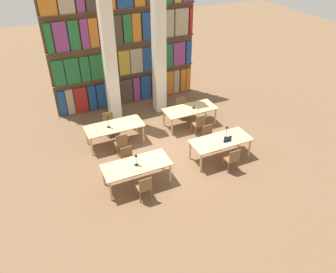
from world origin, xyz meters
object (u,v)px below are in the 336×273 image
reading_table_0 (137,166)px  chair_4 (121,143)px  desk_lamp_2 (108,120)px  chair_5 (109,123)px  chair_2 (232,159)px  desk_lamp_1 (227,130)px  chair_0 (144,187)px  reading_table_3 (190,110)px  laptop (229,142)px  chair_3 (209,136)px  desk_lamp_0 (136,158)px  desk_lamp_3 (194,101)px  pillar_left (109,50)px  chair_1 (128,159)px  pillar_center (159,43)px  chair_6 (199,124)px  reading_table_1 (221,142)px  reading_table_2 (114,128)px  chair_7 (182,107)px

reading_table_0 → chair_4: bearing=88.6°
desk_lamp_2 → chair_5: bearing=74.8°
chair_2 → desk_lamp_1: bearing=73.3°
chair_0 → reading_table_3: bearing=44.9°
laptop → chair_3: bearing=98.3°
desk_lamp_0 → desk_lamp_3: 4.15m
chair_4 → desk_lamp_0: bearing=-91.5°
pillar_left → reading_table_3: bearing=-33.3°
chair_1 → desk_lamp_3: 3.83m
reading_table_0 → chair_0: size_ratio=2.43×
pillar_center → chair_5: size_ratio=6.88×
laptop → chair_6: size_ratio=0.37×
desk_lamp_0 → laptop: (3.24, -0.18, -0.24)m
chair_1 → chair_2: bearing=155.4°
desk_lamp_0 → reading_table_1: 3.13m
chair_0 → reading_table_1: chair_0 is taller
reading_table_1 → desk_lamp_1: size_ratio=4.38×
chair_3 → chair_4: bearing=-16.9°
desk_lamp_3 → pillar_center: bearing=112.6°
desk_lamp_0 → chair_0: bearing=-93.0°
pillar_left → pillar_center: size_ratio=1.00×
reading_table_3 → desk_lamp_3: (0.15, -0.03, 0.41)m
pillar_center → laptop: bearing=-81.8°
desk_lamp_0 → chair_1: bearing=92.8°
pillar_left → desk_lamp_1: bearing=-56.1°
reading_table_3 → chair_6: bearing=-89.5°
desk_lamp_1 → chair_5: desk_lamp_1 is taller
pillar_left → chair_2: 6.04m
reading_table_2 → chair_4: chair_4 is taller
reading_table_1 → chair_7: (0.08, 3.15, -0.21)m
chair_2 → chair_3: bearing=90.0°
chair_4 → chair_5: bearing=90.0°
desk_lamp_1 → laptop: size_ratio=1.51×
reading_table_2 → chair_0: bearing=-91.5°
desk_lamp_1 → chair_7: bearing=92.5°
reading_table_2 → chair_6: chair_6 is taller
chair_0 → chair_4: bearing=88.1°
reading_table_1 → reading_table_3: 2.41m
desk_lamp_2 → desk_lamp_3: bearing=-0.4°
reading_table_0 → desk_lamp_1: (3.33, 0.08, 0.40)m
chair_5 → reading_table_2: bearing=90.3°
chair_2 → desk_lamp_2: desk_lamp_2 is taller
desk_lamp_1 → reading_table_0: bearing=-178.6°
pillar_center → chair_0: (-2.65, -4.93, -2.53)m
desk_lamp_0 → chair_4: desk_lamp_0 is taller
chair_1 → reading_table_2: bearing=-92.9°
reading_table_1 → chair_5: (-3.06, 3.17, -0.21)m
chair_6 → laptop: bearing=-88.5°
chair_0 → chair_4: size_ratio=1.00×
chair_4 → reading_table_2: bearing=89.7°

